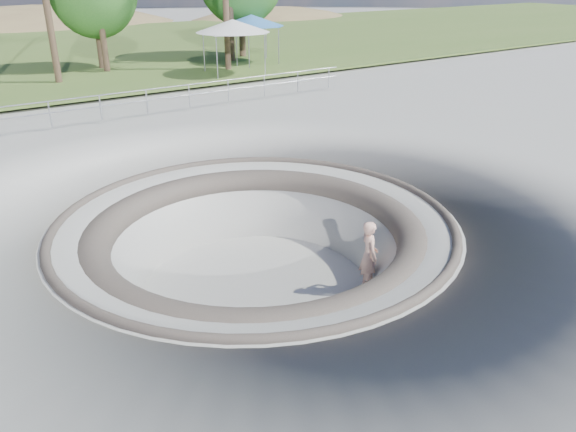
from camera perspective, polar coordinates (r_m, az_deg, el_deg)
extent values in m
plane|color=#9E9F99|center=(14.34, -3.37, -0.52)|extent=(180.00, 180.00, 0.00)
torus|color=#9E9F99|center=(15.28, -3.19, -7.37)|extent=(14.00, 14.00, 4.00)
cylinder|color=#9E9F99|center=(15.25, -3.20, -7.21)|extent=(6.60, 6.60, 0.10)
torus|color=#524A42|center=(14.35, -3.37, -0.59)|extent=(10.24, 10.24, 0.24)
torus|color=#524A42|center=(14.53, -3.33, -2.14)|extent=(8.91, 8.91, 0.81)
cube|color=#456127|center=(46.03, -27.07, 14.27)|extent=(180.00, 36.00, 0.12)
ellipsoid|color=brown|center=(73.99, -23.23, 11.25)|extent=(61.60, 44.00, 28.60)
ellipsoid|color=brown|center=(76.57, -1.48, 15.39)|extent=(42.00, 30.00, 19.50)
cylinder|color=#97999F|center=(24.61, -18.65, 11.54)|extent=(25.00, 0.05, 0.05)
cylinder|color=#97999F|center=(24.70, -18.52, 10.52)|extent=(25.00, 0.05, 0.05)
cube|color=olive|center=(15.10, 8.01, -7.26)|extent=(0.76, 0.27, 0.02)
cylinder|color=#A5A6AA|center=(15.11, 8.01, -7.36)|extent=(0.04, 0.16, 0.03)
cylinder|color=#A5A6AA|center=(15.11, 8.01, -7.36)|extent=(0.04, 0.16, 0.03)
cylinder|color=beige|center=(15.12, 8.01, -7.39)|extent=(0.06, 0.03, 0.06)
cylinder|color=beige|center=(15.12, 8.01, -7.39)|extent=(0.06, 0.03, 0.06)
cylinder|color=beige|center=(15.12, 8.01, -7.39)|extent=(0.06, 0.03, 0.06)
cylinder|color=beige|center=(15.12, 8.01, -7.39)|extent=(0.06, 0.03, 0.06)
imported|color=#ECB198|center=(14.63, 8.23, -4.02)|extent=(0.68, 0.82, 1.91)
cylinder|color=#97999F|center=(31.95, -6.50, 15.57)|extent=(0.06, 0.06, 2.20)
cylinder|color=#97999F|center=(33.37, -2.11, 16.05)|extent=(0.06, 0.06, 2.20)
cylinder|color=#97999F|center=(34.42, -8.85, 16.03)|extent=(0.06, 0.06, 2.20)
cylinder|color=#97999F|center=(35.74, -4.67, 16.51)|extent=(0.06, 0.06, 2.20)
cube|color=silver|center=(33.70, -5.62, 18.09)|extent=(3.58, 3.58, 0.08)
cone|color=silver|center=(33.67, -5.64, 18.68)|extent=(5.81, 5.81, 0.70)
cylinder|color=#97999F|center=(36.23, -4.43, 16.58)|extent=(0.06, 0.06, 2.16)
cylinder|color=#97999F|center=(37.70, -0.67, 16.93)|extent=(0.06, 0.06, 2.16)
cylinder|color=#97999F|center=(38.61, -6.62, 16.95)|extent=(0.06, 0.06, 2.16)
cylinder|color=#97999F|center=(39.99, -3.00, 17.30)|extent=(0.06, 0.06, 2.16)
cube|color=#326AB4|center=(37.98, -3.73, 18.72)|extent=(3.64, 3.64, 0.08)
cone|color=#326AB4|center=(37.95, -3.74, 19.24)|extent=(5.61, 5.61, 0.69)
cylinder|color=brown|center=(35.94, -18.64, 19.53)|extent=(0.36, 0.36, 7.49)
cylinder|color=brown|center=(37.40, -18.69, 17.22)|extent=(0.44, 0.44, 4.35)
cylinder|color=brown|center=(40.76, -4.72, 19.22)|extent=(0.44, 0.44, 4.99)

